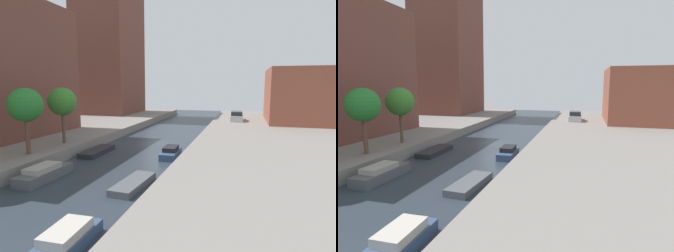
% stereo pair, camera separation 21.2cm
% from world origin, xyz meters
% --- Properties ---
extents(ground_plane, '(84.00, 84.00, 0.00)m').
position_xyz_m(ground_plane, '(0.00, 0.00, 0.00)').
color(ground_plane, '#28333D').
extents(quay_left, '(20.00, 64.00, 1.00)m').
position_xyz_m(quay_left, '(-15.00, 0.00, 0.50)').
color(quay_left, gray).
rests_on(quay_left, ground_plane).
extents(quay_right, '(20.00, 64.00, 1.00)m').
position_xyz_m(quay_right, '(15.00, 0.00, 0.50)').
color(quay_right, gray).
rests_on(quay_right, ground_plane).
extents(apartment_tower_far, '(10.00, 12.12, 23.06)m').
position_xyz_m(apartment_tower_far, '(-16.00, 21.61, 12.53)').
color(apartment_tower_far, brown).
rests_on(apartment_tower_far, quay_left).
extents(low_block_right, '(10.00, 13.77, 7.93)m').
position_xyz_m(low_block_right, '(18.00, 17.01, 4.97)').
color(low_block_right, brown).
rests_on(low_block_right, quay_right).
extents(street_tree_1, '(2.68, 2.68, 5.31)m').
position_xyz_m(street_tree_1, '(-6.79, -10.99, 4.92)').
color(street_tree_1, brown).
rests_on(street_tree_1, quay_left).
extents(street_tree_2, '(2.66, 2.66, 5.30)m').
position_xyz_m(street_tree_2, '(-6.79, -6.40, 4.93)').
color(street_tree_2, brown).
rests_on(street_tree_2, quay_left).
extents(parked_car, '(2.02, 4.75, 1.47)m').
position_xyz_m(parked_car, '(8.61, 15.42, 1.61)').
color(parked_car, '#B7B7BC').
rests_on(parked_car, quay_right).
extents(moored_boat_left_1, '(1.62, 4.44, 1.05)m').
position_xyz_m(moored_boat_left_1, '(-3.39, -13.42, 0.45)').
color(moored_boat_left_1, '#4C5156').
rests_on(moored_boat_left_1, ground_plane).
extents(moored_boat_left_2, '(1.58, 4.50, 0.45)m').
position_xyz_m(moored_boat_left_2, '(-3.65, -5.77, 0.22)').
color(moored_boat_left_2, '#232328').
rests_on(moored_boat_left_2, ground_plane).
extents(moored_boat_right_0, '(1.53, 3.95, 0.92)m').
position_xyz_m(moored_boat_right_0, '(3.19, -20.37, 0.38)').
color(moored_boat_right_0, '#33476B').
rests_on(moored_boat_right_0, ground_plane).
extents(moored_boat_right_1, '(1.74, 4.21, 0.45)m').
position_xyz_m(moored_boat_right_1, '(3.13, -13.12, 0.23)').
color(moored_boat_right_1, '#4C5156').
rests_on(moored_boat_right_1, ground_plane).
extents(moored_boat_right_2, '(1.44, 3.51, 0.99)m').
position_xyz_m(moored_boat_right_2, '(3.49, -5.17, 0.42)').
color(moored_boat_right_2, '#33476B').
rests_on(moored_boat_right_2, ground_plane).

